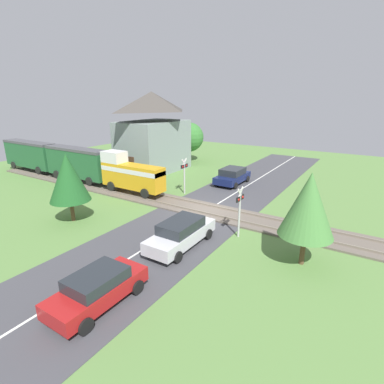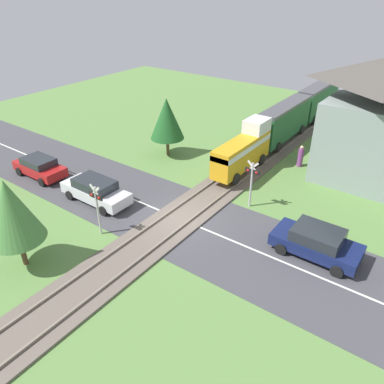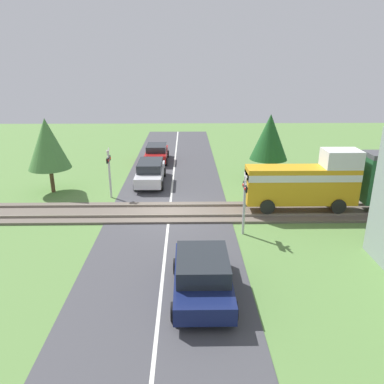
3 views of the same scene
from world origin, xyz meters
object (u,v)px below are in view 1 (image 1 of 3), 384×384
station_building (153,133)px  car_behind_queue (98,288)px  car_far_side (232,176)px  pedestrian_by_station (126,173)px  crossing_signal_west_approach (240,206)px  car_near_crossing (181,233)px  crossing_signal_east_approach (184,171)px  train (71,162)px

station_building → car_behind_queue: bearing=-146.1°
car_far_side → pedestrian_by_station: size_ratio=2.66×
crossing_signal_west_approach → station_building: bearing=54.9°
car_near_crossing → car_behind_queue: size_ratio=1.17×
crossing_signal_east_approach → car_near_crossing: bearing=-147.3°
car_near_crossing → crossing_signal_west_approach: bearing=-37.9°
car_behind_queue → station_building: station_building is taller
train → car_far_side: train is taller
crossing_signal_west_approach → crossing_signal_east_approach: 8.71m
train → station_building: station_building is taller
crossing_signal_west_approach → pedestrian_by_station: crossing_signal_west_approach is taller
car_near_crossing → car_behind_queue: car_near_crossing is taller
car_behind_queue → pedestrian_by_station: 18.14m
car_behind_queue → crossing_signal_east_approach: bearing=20.5°
car_near_crossing → station_building: (12.91, 12.43, 3.24)m
car_near_crossing → pedestrian_by_station: size_ratio=2.91×
car_behind_queue → crossing_signal_east_approach: size_ratio=1.33×
car_near_crossing → pedestrian_by_station: 14.40m
station_building → pedestrian_by_station: bearing=-174.2°
train → car_far_side: 15.14m
train → crossing_signal_east_approach: 11.41m
car_behind_queue → pedestrian_by_station: size_ratio=2.50×
pedestrian_by_station → car_behind_queue: bearing=-138.8°
car_near_crossing → pedestrian_by_station: (8.05, 11.94, -0.06)m
car_near_crossing → crossing_signal_east_approach: crossing_signal_east_approach is taller
car_near_crossing → crossing_signal_west_approach: size_ratio=1.56×
train → car_near_crossing: size_ratio=4.58×
car_near_crossing → crossing_signal_west_approach: (2.71, -2.11, 1.12)m
station_building → car_far_side: bearing=-92.4°
car_far_side → station_building: size_ratio=0.51×
car_behind_queue → car_near_crossing: bearing=0.0°
car_near_crossing → car_behind_queue: (-5.61, -0.00, -0.05)m
train → station_building: size_ratio=2.56×
car_far_side → crossing_signal_east_approach: (-4.74, 2.11, 1.12)m
train → crossing_signal_west_approach: (-2.53, -18.23, 0.01)m
car_far_side → pedestrian_by_station: 10.09m
car_near_crossing → car_far_side: 12.83m
pedestrian_by_station → crossing_signal_west_approach: bearing=-110.8°
pedestrian_by_station → car_near_crossing: bearing=-124.0°
car_behind_queue → pedestrian_by_station: bearing=41.2°
car_near_crossing → station_building: station_building is taller
car_far_side → car_near_crossing: bearing=-167.0°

